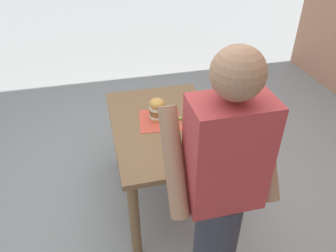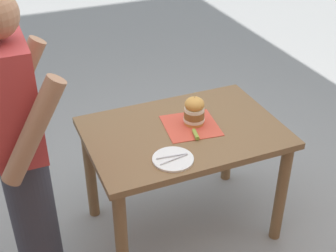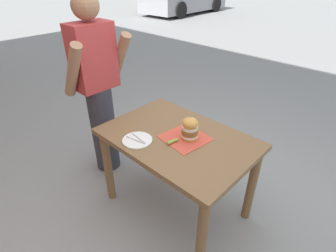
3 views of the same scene
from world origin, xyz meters
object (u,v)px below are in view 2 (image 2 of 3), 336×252
(pickle_spear, at_px, (196,134))
(side_plate_with_forks, at_px, (173,159))
(diner_across_table, at_px, (22,152))
(sandwich, at_px, (194,111))
(patio_table, at_px, (184,147))

(pickle_spear, bearing_deg, side_plate_with_forks, 127.00)
(pickle_spear, relative_size, diner_across_table, 0.05)
(diner_across_table, bearing_deg, sandwich, -83.44)
(sandwich, height_order, side_plate_with_forks, sandwich)
(patio_table, height_order, pickle_spear, pickle_spear)
(sandwich, relative_size, diner_across_table, 0.12)
(patio_table, xyz_separation_m, pickle_spear, (-0.09, -0.03, 0.14))
(side_plate_with_forks, xyz_separation_m, diner_across_table, (0.17, 0.73, 0.13))
(side_plate_with_forks, bearing_deg, pickle_spear, -53.00)
(sandwich, xyz_separation_m, side_plate_with_forks, (-0.29, 0.26, -0.08))
(patio_table, distance_m, diner_across_table, 0.95)
(patio_table, xyz_separation_m, side_plate_with_forks, (-0.25, 0.18, 0.13))
(patio_table, height_order, diner_across_table, diner_across_table)
(sandwich, bearing_deg, pickle_spear, 158.64)
(patio_table, bearing_deg, side_plate_with_forks, 144.70)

